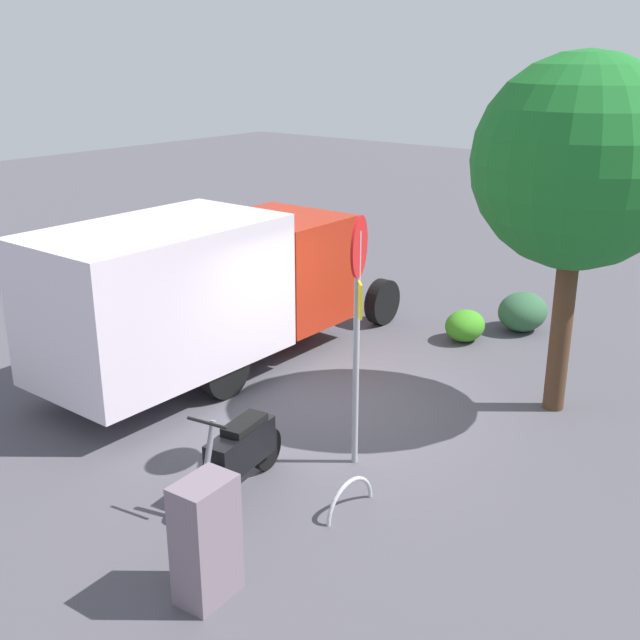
{
  "coord_description": "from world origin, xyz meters",
  "views": [
    {
      "loc": [
        8.81,
        6.34,
        5.16
      ],
      "look_at": [
        0.47,
        -0.39,
        1.43
      ],
      "focal_mm": 43.65,
      "sensor_mm": 36.0,
      "label": 1
    }
  ],
  "objects": [
    {
      "name": "bike_rack_hoop",
      "position": [
        2.41,
        1.63,
        0.0
      ],
      "size": [
        0.85,
        0.07,
        0.85
      ],
      "primitive_type": "torus",
      "rotation": [
        1.57,
        0.0,
        -0.03
      ],
      "color": "#B7B7BC",
      "rests_on": "ground"
    },
    {
      "name": "shrub_mid_verge",
      "position": [
        -4.72,
        0.46,
        0.37
      ],
      "size": [
        1.1,
        0.9,
        0.75
      ],
      "primitive_type": "ellipsoid",
      "color": "#2F5A39",
      "rests_on": "ground"
    },
    {
      "name": "shrub_near_sign",
      "position": [
        -3.51,
        -0.12,
        0.29
      ],
      "size": [
        0.85,
        0.7,
        0.58
      ],
      "primitive_type": "ellipsoid",
      "color": "#3B891F",
      "rests_on": "ground"
    },
    {
      "name": "utility_cabinet",
      "position": [
        4.5,
        1.44,
        0.65
      ],
      "size": [
        0.65,
        0.46,
        1.3
      ],
      "primitive_type": "cube",
      "rotation": [
        0.0,
        0.0,
        0.08
      ],
      "color": "slate",
      "rests_on": "ground"
    },
    {
      "name": "stop_sign",
      "position": [
        1.44,
        0.99,
        2.2
      ],
      "size": [
        0.71,
        0.33,
        3.3
      ],
      "color": "#9E9EA3",
      "rests_on": "ground"
    },
    {
      "name": "ground_plane",
      "position": [
        0.0,
        0.0,
        0.0
      ],
      "size": [
        60.0,
        60.0,
        0.0
      ],
      "primitive_type": "plane",
      "color": "#4B4850"
    },
    {
      "name": "street_tree",
      "position": [
        -1.79,
        2.36,
        3.68
      ],
      "size": [
        2.97,
        2.97,
        5.19
      ],
      "color": "#47301E",
      "rests_on": "ground"
    },
    {
      "name": "motorcycle",
      "position": [
        2.87,
        0.29,
        0.52
      ],
      "size": [
        1.8,
        0.64,
        1.2
      ],
      "rotation": [
        0.0,
        0.0,
        0.18
      ],
      "color": "black",
      "rests_on": "ground"
    },
    {
      "name": "box_truck_near",
      "position": [
        0.47,
        -2.78,
        1.52
      ],
      "size": [
        7.22,
        2.26,
        2.68
      ],
      "rotation": [
        0.0,
        0.0,
        3.15
      ],
      "color": "black",
      "rests_on": "ground"
    }
  ]
}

